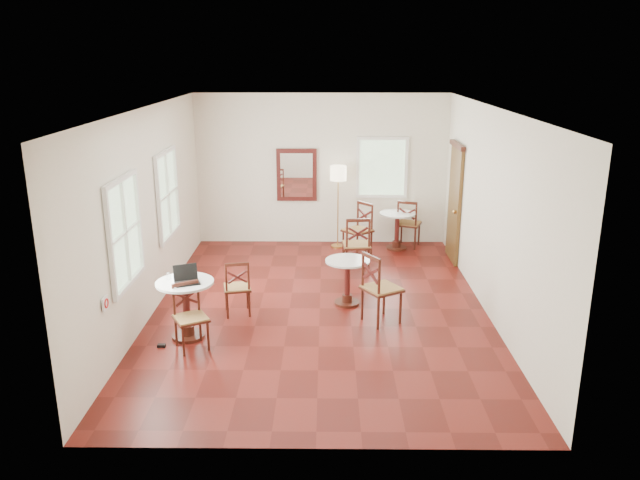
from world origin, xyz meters
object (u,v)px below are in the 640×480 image
at_px(chair_back_a, 408,224).
at_px(mouse, 183,279).
at_px(chair_mid_a, 357,245).
at_px(chair_mid_b, 380,288).
at_px(floor_lamp, 338,179).
at_px(cafe_table_near, 186,303).
at_px(chair_near_b, 190,317).
at_px(chair_near_a, 237,287).
at_px(power_adapter, 161,346).
at_px(cafe_table_mid, 347,277).
at_px(water_glass, 169,276).
at_px(chair_back_b, 359,230).
at_px(cafe_table_back, 397,227).
at_px(laptop, 186,278).
at_px(navy_mug, 177,275).

xyz_separation_m(chair_back_a, mouse, (-3.56, -4.15, 0.36)).
height_order(chair_mid_a, chair_back_a, chair_mid_a).
xyz_separation_m(chair_mid_b, floor_lamp, (-0.54, 3.63, 0.87)).
xyz_separation_m(cafe_table_near, chair_near_b, (0.12, -0.30, -0.07)).
distance_m(chair_near_a, power_adapter, 1.46).
xyz_separation_m(chair_mid_b, power_adapter, (-2.95, -0.84, -0.50)).
relative_size(cafe_table_mid, chair_mid_a, 0.70).
xyz_separation_m(chair_mid_b, water_glass, (-2.89, -0.46, 0.34)).
distance_m(chair_near_b, chair_mid_b, 2.68).
height_order(chair_mid_b, chair_back_b, chair_mid_b).
height_order(cafe_table_back, chair_mid_b, chair_mid_b).
relative_size(chair_near_b, chair_back_a, 0.91).
height_order(cafe_table_back, mouse, mouse).
distance_m(cafe_table_near, laptop, 0.37).
bearing_deg(chair_near_a, chair_back_b, -136.15).
relative_size(cafe_table_near, chair_near_b, 0.93).
distance_m(chair_near_a, chair_mid_b, 2.10).
xyz_separation_m(chair_near_a, laptop, (-0.54, -0.84, 0.45)).
bearing_deg(floor_lamp, chair_mid_a, -78.64).
height_order(cafe_table_mid, navy_mug, navy_mug).
xyz_separation_m(chair_back_b, power_adapter, (-2.79, -3.96, -0.48)).
xyz_separation_m(mouse, navy_mug, (-0.09, 0.07, 0.03)).
distance_m(cafe_table_mid, chair_mid_a, 1.47).
bearing_deg(chair_back_b, chair_mid_b, -38.87).
xyz_separation_m(cafe_table_near, chair_back_b, (2.50, 3.66, -0.00)).
height_order(chair_near_a, chair_back_b, chair_back_b).
relative_size(cafe_table_near, floor_lamp, 0.50).
relative_size(laptop, navy_mug, 3.19).
distance_m(cafe_table_mid, power_adapter, 2.95).
distance_m(laptop, mouse, 0.11).
xyz_separation_m(chair_back_b, navy_mug, (-2.63, -3.56, 0.36)).
bearing_deg(chair_near_a, cafe_table_near, 42.08).
bearing_deg(chair_near_b, laptop, 78.00).
height_order(chair_back_a, chair_back_b, chair_back_b).
xyz_separation_m(cafe_table_near, floor_lamp, (2.12, 4.17, 0.88)).
bearing_deg(water_glass, navy_mug, 14.07).
height_order(cafe_table_mid, mouse, mouse).
bearing_deg(navy_mug, power_adapter, -112.06).
bearing_deg(chair_near_b, power_adapter, 151.22).
xyz_separation_m(laptop, navy_mug, (-0.16, 0.14, -0.01)).
height_order(chair_back_a, navy_mug, chair_back_a).
relative_size(chair_mid_a, chair_mid_b, 0.98).
bearing_deg(chair_mid_a, cafe_table_near, 42.56).
distance_m(cafe_table_back, chair_near_b, 5.37).
xyz_separation_m(cafe_table_near, mouse, (-0.03, 0.04, 0.33)).
bearing_deg(cafe_table_near, laptop, -44.32).
bearing_deg(cafe_table_near, chair_back_b, 55.63).
distance_m(chair_mid_a, floor_lamp, 1.77).
bearing_deg(floor_lamp, cafe_table_near, -116.90).
bearing_deg(mouse, chair_near_b, -53.24).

